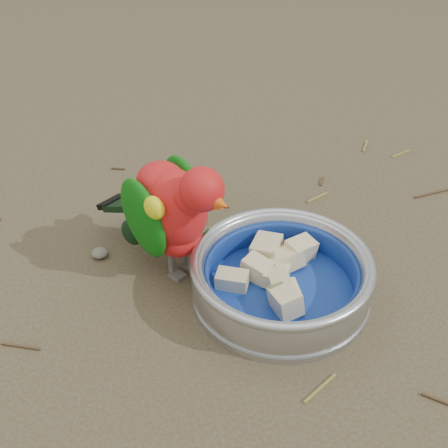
{
  "coord_description": "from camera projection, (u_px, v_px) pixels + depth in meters",
  "views": [
    {
      "loc": [
        -0.12,
        -0.49,
        0.54
      ],
      "look_at": [
        -0.01,
        0.12,
        0.08
      ],
      "focal_mm": 50.0,
      "sensor_mm": 36.0,
      "label": 1
    }
  ],
  "objects": [
    {
      "name": "bowl_wall",
      "position": [
        282.0,
        275.0,
        0.77
      ],
      "size": [
        0.22,
        0.22,
        0.04
      ],
      "primitive_type": null,
      "color": "#B2B2BA",
      "rests_on": "food_bowl"
    },
    {
      "name": "fruit_wedges",
      "position": [
        281.0,
        279.0,
        0.77
      ],
      "size": [
        0.13,
        0.13,
        0.03
      ],
      "primitive_type": null,
      "color": "beige",
      "rests_on": "food_bowl"
    },
    {
      "name": "ground_debris",
      "position": [
        216.0,
        285.0,
        0.8
      ],
      "size": [
        0.9,
        0.8,
        0.01
      ],
      "primitive_type": null,
      "color": "olive",
      "rests_on": "ground"
    },
    {
      "name": "ground",
      "position": [
        251.0,
        339.0,
        0.73
      ],
      "size": [
        60.0,
        60.0,
        0.0
      ],
      "primitive_type": "plane",
      "color": "brown"
    },
    {
      "name": "lory_parrot",
      "position": [
        173.0,
        217.0,
        0.78
      ],
      "size": [
        0.2,
        0.23,
        0.17
      ],
      "primitive_type": null,
      "rotation": [
        0.0,
        0.0,
        -2.49
      ],
      "color": "red",
      "rests_on": "ground"
    },
    {
      "name": "food_bowl",
      "position": [
        280.0,
        293.0,
        0.78
      ],
      "size": [
        0.22,
        0.22,
        0.02
      ],
      "primitive_type": "cylinder",
      "color": "#B2B2BA",
      "rests_on": "ground"
    }
  ]
}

